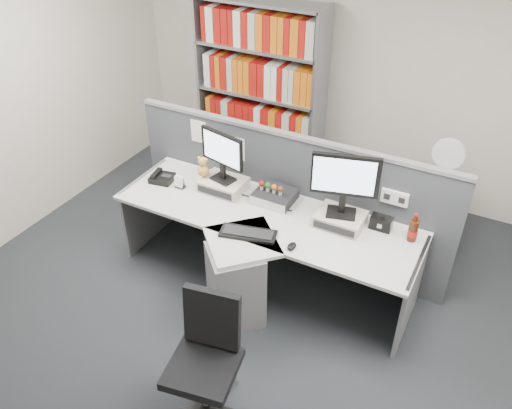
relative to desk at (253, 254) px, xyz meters
The scene contains 21 objects.
ground 0.75m from the desk, 90.00° to the right, with size 5.50×5.50×0.00m, color #2C2F34.
room_shell 1.46m from the desk, 90.00° to the right, with size 5.04×5.54×2.72m.
partition 0.68m from the desk, 89.59° to the left, with size 3.00×0.08×1.27m.
desk is the anchor object (origin of this frame).
monitor_riser_left 0.71m from the desk, 142.79° to the left, with size 0.38×0.31×0.10m.
monitor_riser_right 0.78m from the desk, 32.59° to the left, with size 0.38×0.31×0.10m.
monitor_left 0.90m from the desk, 142.65° to the left, with size 0.45×0.19×0.46m.
monitor_right 0.99m from the desk, 32.74° to the left, with size 0.52×0.22×0.54m.
desktop_pc 0.54m from the desk, 92.71° to the left, with size 0.33×0.30×0.09m.
figurines 0.59m from the desk, 96.86° to the left, with size 0.23×0.05×0.09m.
keyboard 0.29m from the desk, 85.06° to the right, with size 0.48×0.27×0.03m.
mouse 0.48m from the desk, 11.71° to the right, with size 0.06×0.10×0.04m, color black.
desk_phone 1.14m from the desk, 167.28° to the left, with size 0.23×0.21×0.09m.
desk_calendar 0.95m from the desk, 165.11° to the left, with size 0.09×0.07×0.11m.
plush_toy 0.90m from the desk, 152.62° to the left, with size 0.11×0.11×0.19m.
speaker 1.07m from the desk, 27.81° to the left, with size 0.17×0.10×0.11m, color black.
cola_bottle 1.30m from the desk, 21.10° to the left, with size 0.08×0.08×0.25m.
shelving_unit 2.12m from the desk, 115.96° to the left, with size 1.41×0.40×2.00m.
filing_cabinet 1.85m from the desk, 49.39° to the left, with size 0.45×0.61×0.70m.
desk_fan 1.92m from the desk, 49.38° to the left, with size 0.28×0.17×0.48m.
office_chair 1.12m from the desk, 77.55° to the right, with size 0.61×0.61×0.93m.
Camera 1 is at (1.58, -2.33, 3.27)m, focal length 36.60 mm.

